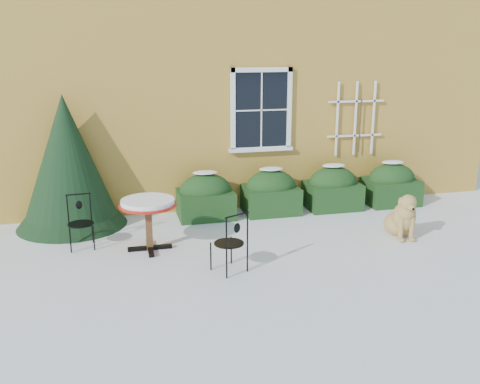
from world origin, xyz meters
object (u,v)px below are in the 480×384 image
object	(u,v)px
dog	(403,218)
evergreen_shrub	(69,174)
patio_chair_far	(80,222)
bistro_table	(148,208)
patio_chair_near	(231,242)

from	to	relation	value
dog	evergreen_shrub	bearing A→B (deg)	168.67
evergreen_shrub	patio_chair_far	world-z (taller)	evergreen_shrub
bistro_table	patio_chair_near	distance (m)	1.60
patio_chair_far	dog	bearing A→B (deg)	-13.46
evergreen_shrub	patio_chair_far	xyz separation A→B (m)	(0.22, -1.17, -0.53)
bistro_table	patio_chair_near	world-z (taller)	patio_chair_near
evergreen_shrub	patio_chair_far	size ratio (longest dim) A/B	2.75
bistro_table	patio_chair_far	world-z (taller)	patio_chair_far
patio_chair_near	bistro_table	bearing A→B (deg)	-72.14
evergreen_shrub	dog	world-z (taller)	evergreen_shrub
evergreen_shrub	bistro_table	distance (m)	2.05
evergreen_shrub	patio_chair_far	bearing A→B (deg)	-79.56
evergreen_shrub	patio_chair_far	distance (m)	1.31
patio_chair_near	dog	distance (m)	3.28
patio_chair_near	patio_chair_far	bearing A→B (deg)	-61.09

